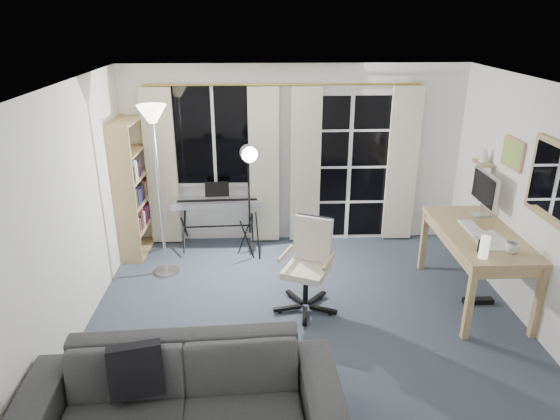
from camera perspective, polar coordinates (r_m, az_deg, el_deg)
The scene contains 17 objects.
floor at distance 5.40m, azimuth 2.83°, elevation -12.11°, with size 4.50×4.00×0.02m, color #384452.
window at distance 6.64m, azimuth -7.57°, elevation 8.51°, with size 1.20×0.08×1.40m.
french_door at distance 6.84m, azimuth 7.87°, elevation 4.76°, with size 1.32×0.09×2.11m.
curtains at distance 6.63m, azimuth 0.43°, elevation 5.05°, with size 3.60×0.07×2.13m.
bookshelf at distance 6.71m, azimuth -16.67°, elevation 2.09°, with size 0.32×0.84×1.78m.
torchiere_lamp at distance 5.78m, azimuth -14.16°, elevation 7.63°, with size 0.39×0.39×2.05m.
keyboard_piano at distance 6.62m, azimuth -7.17°, elevation 0.74°, with size 1.18×0.60×0.85m.
studio_light at distance 6.09m, azimuth -3.57°, elevation 4.93°, with size 0.32×0.32×1.55m.
office_chair at distance 5.31m, azimuth 3.42°, elevation -5.30°, with size 0.69×0.70×0.99m.
desk at distance 5.76m, azimuth 21.74°, elevation -3.24°, with size 0.77×1.53×0.82m.
monitor at distance 6.07m, azimuth 22.35°, elevation 2.12°, with size 0.20×0.59×0.51m.
desk_clutter at distance 5.56m, azimuth 21.92°, elevation -5.00°, with size 0.48×0.93×1.04m.
mug at distance 5.32m, azimuth 25.03°, elevation -3.79°, with size 0.13×0.11×0.13m, color silver.
wall_mirror at distance 5.11m, azimuth 29.25°, elevation 2.48°, with size 0.04×0.94×0.74m.
framed_print at distance 5.85m, azimuth 25.07°, elevation 5.87°, with size 0.03×0.42×0.32m.
wall_shelf at distance 6.30m, azimuth 22.28°, elevation 5.49°, with size 0.16×0.30×0.18m.
sofa at distance 3.91m, azimuth -11.30°, elevation -19.17°, with size 2.35×0.80×0.91m.
Camera 1 is at (-0.44, -4.47, 2.99)m, focal length 32.00 mm.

